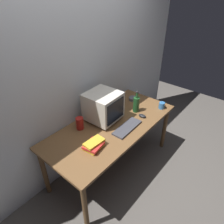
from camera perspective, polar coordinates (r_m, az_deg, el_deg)
The scene contains 12 objects.
ground_plane at distance 3.01m, azimuth 0.00°, elevation -14.81°, with size 6.00×6.00×0.00m, color #56514C.
back_wall at distance 2.53m, azimuth -8.17°, elevation 9.95°, with size 4.00×0.08×2.50m, color silver.
desk at distance 2.55m, azimuth 0.00°, elevation -4.86°, with size 1.77×0.80×0.74m.
crt_monitor at distance 2.48m, azimuth -2.49°, elevation 1.58°, with size 0.40×0.40×0.37m.
keyboard at distance 2.44m, azimuth 4.30°, elevation -4.39°, with size 0.42×0.15×0.02m, color #3F3F47.
computer_mouse at distance 2.65m, azimuth 8.49°, elevation -1.05°, with size 0.06×0.10×0.04m, color black.
bottle_tall at distance 2.70m, azimuth 6.81°, elevation 2.28°, with size 0.08×0.08×0.31m.
bottle_short at distance 2.88m, azimuth 1.65°, elevation 3.61°, with size 0.06×0.06×0.19m.
book_stack at distance 2.17m, azimuth -5.17°, elevation -9.15°, with size 0.24×0.20×0.08m.
mug at distance 2.87m, azimuth 13.81°, elevation 1.83°, with size 0.12×0.08×0.09m.
cd_spindle at distance 3.01m, azimuth 5.90°, elevation 3.75°, with size 0.12×0.12×0.04m, color #595B66.
metal_canister at distance 2.42m, azimuth -9.04°, elevation -3.15°, with size 0.09×0.09×0.15m, color #A51E19.
Camera 1 is at (-1.54, -1.29, 2.24)m, focal length 32.61 mm.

